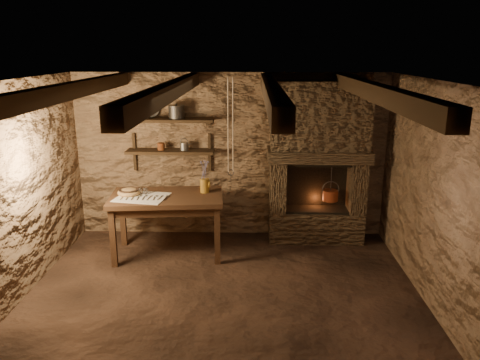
{
  "coord_description": "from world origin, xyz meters",
  "views": [
    {
      "loc": [
        0.32,
        -4.67,
        2.71
      ],
      "look_at": [
        0.17,
        0.9,
        1.15
      ],
      "focal_mm": 35.0,
      "sensor_mm": 36.0,
      "label": 1
    }
  ],
  "objects_px": {
    "red_pot": "(330,195)",
    "stoneware_jug": "(205,179)",
    "wooden_bowl": "(129,192)",
    "work_table": "(168,223)",
    "iron_stockpot": "(177,113)"
  },
  "relations": [
    {
      "from": "work_table",
      "to": "red_pot",
      "type": "height_order",
      "value": "red_pot"
    },
    {
      "from": "wooden_bowl",
      "to": "work_table",
      "type": "bearing_deg",
      "value": -0.45
    },
    {
      "from": "iron_stockpot",
      "to": "red_pot",
      "type": "relative_size",
      "value": 0.41
    },
    {
      "from": "red_pot",
      "to": "stoneware_jug",
      "type": "bearing_deg",
      "value": -168.38
    },
    {
      "from": "red_pot",
      "to": "wooden_bowl",
      "type": "bearing_deg",
      "value": -169.55
    },
    {
      "from": "stoneware_jug",
      "to": "wooden_bowl",
      "type": "bearing_deg",
      "value": -173.1
    },
    {
      "from": "work_table",
      "to": "stoneware_jug",
      "type": "bearing_deg",
      "value": 11.85
    },
    {
      "from": "work_table",
      "to": "wooden_bowl",
      "type": "bearing_deg",
      "value": 174.59
    },
    {
      "from": "work_table",
      "to": "red_pot",
      "type": "bearing_deg",
      "value": 7.83
    },
    {
      "from": "iron_stockpot",
      "to": "stoneware_jug",
      "type": "bearing_deg",
      "value": -48.47
    },
    {
      "from": "iron_stockpot",
      "to": "wooden_bowl",
      "type": "bearing_deg",
      "value": -132.24
    },
    {
      "from": "work_table",
      "to": "red_pot",
      "type": "relative_size",
      "value": 2.85
    },
    {
      "from": "iron_stockpot",
      "to": "red_pot",
      "type": "height_order",
      "value": "iron_stockpot"
    },
    {
      "from": "work_table",
      "to": "wooden_bowl",
      "type": "distance_m",
      "value": 0.65
    },
    {
      "from": "stoneware_jug",
      "to": "red_pot",
      "type": "height_order",
      "value": "stoneware_jug"
    }
  ]
}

